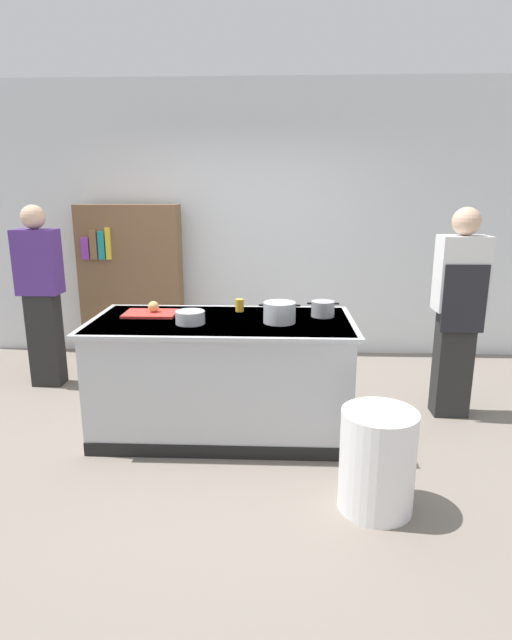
# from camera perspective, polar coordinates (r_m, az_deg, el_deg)

# --- Properties ---
(ground_plane) EXTENTS (10.00, 10.00, 0.00)m
(ground_plane) POSITION_cam_1_polar(r_m,az_deg,el_deg) (4.14, -3.66, -12.14)
(ground_plane) COLOR slate
(back_wall) EXTENTS (6.40, 0.12, 3.00)m
(back_wall) POSITION_cam_1_polar(r_m,az_deg,el_deg) (5.81, -1.71, 10.91)
(back_wall) COLOR silver
(back_wall) RESTS_ON ground_plane
(counter_island) EXTENTS (1.98, 0.98, 0.90)m
(counter_island) POSITION_cam_1_polar(r_m,az_deg,el_deg) (3.95, -3.77, -6.09)
(counter_island) COLOR #B7BABF
(counter_island) RESTS_ON ground_plane
(cutting_board) EXTENTS (0.40, 0.28, 0.02)m
(cutting_board) POSITION_cam_1_polar(r_m,az_deg,el_deg) (4.05, -11.75, 0.71)
(cutting_board) COLOR red
(cutting_board) RESTS_ON counter_island
(onion) EXTENTS (0.09, 0.09, 0.09)m
(onion) POSITION_cam_1_polar(r_m,az_deg,el_deg) (4.05, -11.42, 1.49)
(onion) COLOR tan
(onion) RESTS_ON cutting_board
(stock_pot) EXTENTS (0.30, 0.24, 0.15)m
(stock_pot) POSITION_cam_1_polar(r_m,az_deg,el_deg) (3.72, 2.65, 0.85)
(stock_pot) COLOR #B7BABF
(stock_pot) RESTS_ON counter_island
(sauce_pan) EXTENTS (0.24, 0.18, 0.12)m
(sauce_pan) POSITION_cam_1_polar(r_m,az_deg,el_deg) (3.94, 7.49, 1.25)
(sauce_pan) COLOR #99999E
(sauce_pan) RESTS_ON counter_island
(mixing_bowl) EXTENTS (0.21, 0.21, 0.09)m
(mixing_bowl) POSITION_cam_1_polar(r_m,az_deg,el_deg) (3.72, -7.38, 0.30)
(mixing_bowl) COLOR #B7BABF
(mixing_bowl) RESTS_ON counter_island
(juice_cup) EXTENTS (0.07, 0.07, 0.10)m
(juice_cup) POSITION_cam_1_polar(r_m,az_deg,el_deg) (4.07, -1.85, 1.66)
(juice_cup) COLOR yellow
(juice_cup) RESTS_ON counter_island
(trash_bin) EXTENTS (0.44, 0.44, 0.62)m
(trash_bin) POSITION_cam_1_polar(r_m,az_deg,el_deg) (3.17, 13.43, -15.04)
(trash_bin) COLOR white
(trash_bin) RESTS_ON ground_plane
(person_chef) EXTENTS (0.38, 0.25, 1.72)m
(person_chef) POSITION_cam_1_polar(r_m,az_deg,el_deg) (4.42, 21.70, 1.16)
(person_chef) COLOR #272727
(person_chef) RESTS_ON ground_plane
(person_guest) EXTENTS (0.38, 0.24, 1.72)m
(person_guest) POSITION_cam_1_polar(r_m,az_deg,el_deg) (5.20, -22.95, 2.85)
(person_guest) COLOR black
(person_guest) RESTS_ON ground_plane
(bookshelf) EXTENTS (1.10, 0.31, 1.70)m
(bookshelf) POSITION_cam_1_polar(r_m,az_deg,el_deg) (5.80, -13.77, 4.05)
(bookshelf) COLOR brown
(bookshelf) RESTS_ON ground_plane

